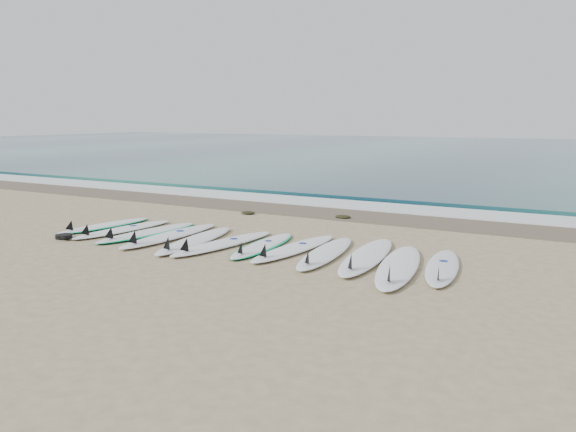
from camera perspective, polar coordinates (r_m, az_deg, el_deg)
The scene contains 20 objects.
ground at distance 10.51m, azimuth -4.42°, elevation -3.05°, with size 120.00×120.00×0.00m, color tan.
ocean at distance 41.52m, azimuth 20.90°, elevation 6.08°, with size 120.00×55.00×0.03m, color #1F5556.
wet_sand_band at distance 14.05m, azimuth 4.70°, elevation 0.29°, with size 120.00×1.80×0.01m, color brown.
foam_band at distance 15.33m, azimuth 6.83°, elevation 1.11°, with size 120.00×1.40×0.04m, color silver.
wave_crest at distance 16.71m, azimuth 8.74°, elevation 1.90°, with size 120.00×1.00×0.10m, color #1F5556.
surfboard_0 at distance 12.86m, azimuth -18.19°, elevation -0.92°, with size 0.89×2.36×0.29m.
surfboard_1 at distance 12.25m, azimuth -16.59°, elevation -1.30°, with size 0.82×2.52×0.32m.
surfboard_2 at distance 11.81m, azimuth -14.17°, elevation -1.64°, with size 0.92×2.61×0.32m.
surfboard_3 at distance 11.35m, azimuth -12.05°, elevation -1.95°, with size 0.63×2.78×0.35m.
surfboard_4 at distance 10.82m, azimuth -9.55°, elevation -2.45°, with size 0.91×2.73×0.34m.
surfboard_5 at distance 10.50m, azimuth -6.78°, elevation -2.77°, with size 0.93×2.70×0.34m.
surfboard_6 at distance 10.33m, azimuth -2.65°, elevation -3.01°, with size 0.75×2.38×0.30m.
surfboard_7 at distance 10.04m, azimuth 0.50°, elevation -3.30°, with size 0.78×2.62×0.33m.
surfboard_8 at distance 9.72m, azimuth 3.76°, elevation -3.77°, with size 0.84×2.64×0.33m.
surfboard_9 at distance 9.54m, azimuth 7.94°, elevation -4.08°, with size 0.92×2.91×0.37m.
surfboard_10 at distance 8.99m, azimuth 11.14°, elevation -5.04°, with size 1.08×2.94×0.37m.
surfboard_11 at distance 9.13m, azimuth 15.39°, elevation -5.05°, with size 0.88×2.44×0.31m.
seaweed_near at distance 13.95m, azimuth -4.09°, elevation 0.34°, with size 0.36×0.28×0.07m, color black.
seaweed_far at distance 13.39m, azimuth 5.60°, elevation -0.07°, with size 0.38×0.30×0.07m, color black.
leash_coil at distance 11.92m, azimuth -21.76°, elevation -1.94°, with size 0.46×0.36×0.11m.
Camera 1 is at (5.59, -8.58, 2.36)m, focal length 35.00 mm.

